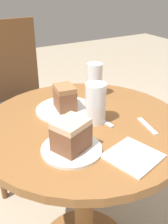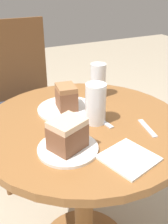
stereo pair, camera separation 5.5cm
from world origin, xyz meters
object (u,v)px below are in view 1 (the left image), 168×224
(plate_near, at_px, (65,109))
(cake_slice_far, at_px, (71,135))
(cake_slice_near, at_px, (65,97))
(glass_lemonade, at_px, (95,82))
(plate_far, at_px, (72,149))
(chair, at_px, (14,100))
(glass_water, at_px, (96,105))

(plate_near, xyz_separation_m, cake_slice_far, (-0.10, -0.26, 0.05))
(cake_slice_near, distance_m, glass_lemonade, 0.20)
(cake_slice_far, relative_size, glass_lemonade, 0.86)
(plate_far, bearing_deg, chair, 85.56)
(glass_lemonade, xyz_separation_m, glass_water, (-0.13, -0.21, 0.00))
(plate_near, bearing_deg, cake_slice_far, -112.32)
(chair, distance_m, plate_far, 0.98)
(plate_near, distance_m, cake_slice_near, 0.05)
(plate_far, relative_size, glass_lemonade, 1.29)
(plate_near, relative_size, cake_slice_far, 1.83)
(cake_slice_near, height_order, glass_water, glass_water)
(chair, bearing_deg, glass_water, -84.11)
(cake_slice_near, xyz_separation_m, glass_lemonade, (0.18, 0.07, 0.01))
(plate_near, relative_size, cake_slice_near, 2.25)
(cake_slice_near, relative_size, cake_slice_far, 0.81)
(chair, bearing_deg, plate_near, -87.66)
(glass_lemonade, bearing_deg, chair, 109.06)
(chair, relative_size, glass_water, 6.55)
(plate_near, height_order, cake_slice_near, cake_slice_near)
(cake_slice_near, xyz_separation_m, glass_water, (0.06, -0.14, 0.01))
(glass_lemonade, relative_size, glass_water, 0.99)
(glass_water, bearing_deg, cake_slice_far, -144.04)
(cake_slice_near, bearing_deg, plate_near, 180.00)
(cake_slice_far, xyz_separation_m, glass_water, (0.16, 0.12, 0.01))
(cake_slice_near, bearing_deg, glass_water, -67.18)
(cake_slice_near, distance_m, cake_slice_far, 0.28)
(chair, relative_size, plate_near, 4.20)
(plate_near, bearing_deg, glass_water, -67.18)
(plate_near, xyz_separation_m, cake_slice_near, (0.00, 0.00, 0.05))
(cake_slice_far, bearing_deg, cake_slice_near, 67.68)
(plate_far, relative_size, cake_slice_near, 1.84)
(chair, height_order, plate_far, chair)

